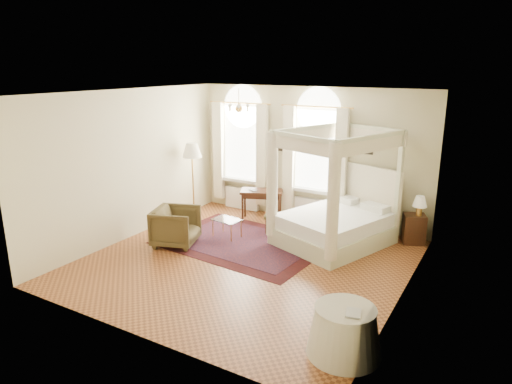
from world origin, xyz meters
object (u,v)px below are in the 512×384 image
at_px(side_table, 344,331).
at_px(armchair, 176,226).
at_px(nightstand, 414,229).
at_px(coffee_table, 227,221).
at_px(canopy_bed, 334,219).
at_px(writing_desk, 262,195).
at_px(stool, 273,217).
at_px(floor_lamp, 192,154).

bearing_deg(side_table, armchair, 156.92).
relative_size(nightstand, coffee_table, 0.97).
distance_m(canopy_bed, armchair, 3.42).
bearing_deg(writing_desk, coffee_table, -93.61).
bearing_deg(armchair, side_table, -132.25).
relative_size(canopy_bed, side_table, 2.75).
distance_m(stool, coffee_table, 1.11).
bearing_deg(stool, floor_lamp, 179.48).
relative_size(canopy_bed, stool, 5.72).
relative_size(coffee_table, floor_lamp, 0.35).
relative_size(armchair, floor_lamp, 0.48).
distance_m(canopy_bed, side_table, 4.00).
bearing_deg(nightstand, writing_desk, -174.80).
xyz_separation_m(nightstand, floor_lamp, (-5.30, -0.95, 1.31)).
xyz_separation_m(nightstand, armchair, (-4.44, -2.70, 0.09)).
bearing_deg(canopy_bed, coffee_table, -159.36).
xyz_separation_m(coffee_table, floor_lamp, (-1.57, 0.82, 1.25)).
height_order(nightstand, armchair, armchair).
height_order(canopy_bed, nightstand, canopy_bed).
bearing_deg(floor_lamp, nightstand, 10.14).
bearing_deg(canopy_bed, stool, -178.57).
bearing_deg(side_table, nightstand, 90.58).
relative_size(canopy_bed, armchair, 3.04).
bearing_deg(writing_desk, armchair, -108.59).
relative_size(stool, floor_lamp, 0.25).
height_order(writing_desk, armchair, armchair).
relative_size(writing_desk, side_table, 1.15).
height_order(armchair, floor_lamp, floor_lamp).
bearing_deg(canopy_bed, armchair, -148.94).
height_order(canopy_bed, stool, canopy_bed).
bearing_deg(side_table, canopy_bed, 113.01).
distance_m(nightstand, writing_desk, 3.67).
bearing_deg(coffee_table, canopy_bed, 20.64).
bearing_deg(nightstand, armchair, -148.73).
bearing_deg(nightstand, stool, -161.89).
distance_m(coffee_table, floor_lamp, 2.17).
relative_size(armchair, coffee_table, 1.37).
bearing_deg(floor_lamp, canopy_bed, 0.23).
xyz_separation_m(nightstand, side_table, (0.05, -4.61, 0.01)).
bearing_deg(floor_lamp, stool, -0.52).
distance_m(canopy_bed, writing_desk, 2.22).
height_order(stool, side_table, side_table).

